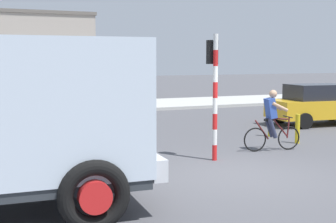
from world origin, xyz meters
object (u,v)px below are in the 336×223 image
(traffic_light_pole, at_px, (214,79))
(pedestrian_near_kerb, at_px, (95,99))
(car_red_near, at_px, (319,104))
(bollard_far, at_px, (270,123))
(car_white_mid, at_px, (38,102))
(cyclist, at_px, (272,120))
(bollard_near, at_px, (297,129))

(traffic_light_pole, xyz_separation_m, pedestrian_near_kerb, (-0.67, 9.39, -1.22))
(car_red_near, height_order, pedestrian_near_kerb, pedestrian_near_kerb)
(pedestrian_near_kerb, bearing_deg, bollard_far, -58.90)
(traffic_light_pole, height_order, car_white_mid, traffic_light_pole)
(car_red_near, xyz_separation_m, car_white_mid, (-10.05, 5.20, 0.00))
(pedestrian_near_kerb, xyz_separation_m, bollard_far, (4.19, -6.94, -0.40))
(car_red_near, distance_m, pedestrian_near_kerb, 9.30)
(traffic_light_pole, relative_size, bollard_far, 3.56)
(traffic_light_pole, height_order, bollard_far, traffic_light_pole)
(cyclist, distance_m, bollard_near, 1.62)
(traffic_light_pole, bearing_deg, cyclist, 10.59)
(car_white_mid, bearing_deg, bollard_far, -45.79)
(car_white_mid, xyz_separation_m, bollard_far, (6.62, -6.80, -0.37))
(car_red_near, bearing_deg, car_white_mid, 152.63)
(car_white_mid, bearing_deg, pedestrian_near_kerb, 3.21)
(cyclist, xyz_separation_m, car_red_near, (4.86, 3.66, -0.05))
(cyclist, bearing_deg, car_white_mid, 120.37)
(car_red_near, xyz_separation_m, pedestrian_near_kerb, (-7.62, 5.34, 0.03))
(car_white_mid, bearing_deg, cyclist, -59.63)
(traffic_light_pole, height_order, car_red_near, traffic_light_pole)
(cyclist, distance_m, pedestrian_near_kerb, 9.41)
(cyclist, distance_m, car_white_mid, 10.27)
(pedestrian_near_kerb, relative_size, bollard_near, 1.80)
(car_red_near, bearing_deg, bollard_far, -154.99)
(traffic_light_pole, xyz_separation_m, bollard_far, (3.52, 2.45, -1.62))
(car_red_near, relative_size, car_white_mid, 0.96)
(traffic_light_pole, relative_size, car_white_mid, 0.74)
(car_red_near, bearing_deg, bollard_near, -138.83)
(cyclist, relative_size, bollard_near, 1.91)
(car_white_mid, bearing_deg, bollard_near, -51.10)
(bollard_near, bearing_deg, cyclist, -155.25)
(traffic_light_pole, xyz_separation_m, bollard_near, (3.52, 1.05, -1.62))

